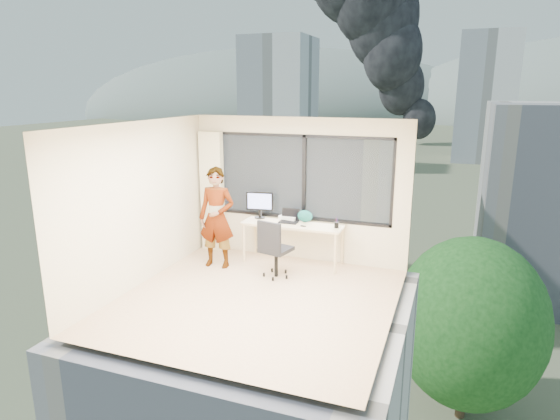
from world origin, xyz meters
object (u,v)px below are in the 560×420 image
at_px(desk, 293,243).
at_px(handbag, 305,216).
at_px(person, 217,218).
at_px(laptop, 289,217).
at_px(monitor, 260,205).
at_px(game_console, 290,217).
at_px(chair, 276,248).

distance_m(desk, handbag, 0.54).
distance_m(person, laptop, 1.28).
bearing_deg(monitor, laptop, -18.44).
distance_m(person, handbag, 1.57).
distance_m(game_console, handbag, 0.33).
height_order(laptop, handbag, same).
xyz_separation_m(chair, person, (-1.15, 0.11, 0.38)).
distance_m(person, monitor, 0.89).
bearing_deg(laptop, game_console, 102.38).
xyz_separation_m(person, monitor, (0.51, 0.72, 0.11)).
height_order(game_console, handbag, handbag).
bearing_deg(chair, game_console, 107.87).
height_order(chair, handbag, chair).
xyz_separation_m(chair, laptop, (-0.04, 0.73, 0.35)).
height_order(desk, chair, chair).
height_order(desk, handbag, handbag).
bearing_deg(person, chair, -9.86).
distance_m(monitor, game_console, 0.60).
height_order(desk, game_console, game_console).
xyz_separation_m(monitor, game_console, (0.55, 0.10, -0.21)).
distance_m(chair, handbag, 0.96).
bearing_deg(person, game_console, 33.15).
bearing_deg(person, monitor, 50.14).
relative_size(person, game_console, 5.48).
xyz_separation_m(game_console, handbag, (0.31, -0.07, 0.07)).
xyz_separation_m(desk, laptop, (-0.09, 0.03, 0.48)).
height_order(chair, game_console, chair).
bearing_deg(laptop, person, -152.59).
bearing_deg(desk, person, -153.67).
bearing_deg(game_console, chair, -74.48).
xyz_separation_m(monitor, handbag, (0.87, 0.03, -0.14)).
relative_size(monitor, handbag, 1.80).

